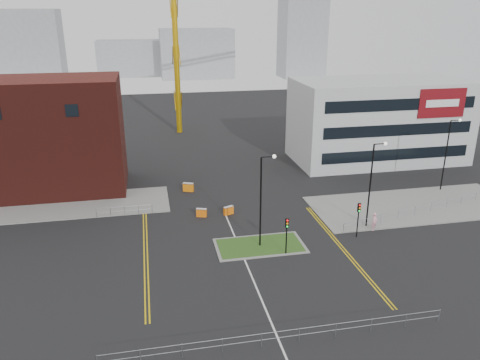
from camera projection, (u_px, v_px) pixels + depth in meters
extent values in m
plane|color=black|center=(259.00, 295.00, 37.43)|extent=(200.00, 200.00, 0.00)
cube|color=slate|center=(46.00, 207.00, 53.94)|extent=(28.00, 8.00, 0.12)
cube|color=slate|center=(414.00, 206.00, 54.43)|extent=(24.00, 10.00, 0.12)
cube|color=slate|center=(260.00, 246.00, 45.16)|extent=(8.60, 4.60, 0.08)
cube|color=#294E1A|center=(260.00, 246.00, 45.16)|extent=(8.00, 4.00, 0.12)
cube|color=#491612|center=(47.00, 136.00, 57.10)|extent=(18.00, 10.00, 14.00)
cube|color=black|center=(72.00, 111.00, 51.86)|extent=(1.40, 0.10, 1.40)
cube|color=silver|center=(378.00, 121.00, 69.74)|extent=(25.00, 12.00, 12.00)
cube|color=black|center=(396.00, 154.00, 65.39)|extent=(22.00, 0.10, 1.60)
cube|color=black|center=(399.00, 130.00, 64.19)|extent=(22.00, 0.10, 1.60)
cube|color=black|center=(402.00, 105.00, 63.00)|extent=(22.00, 0.10, 1.60)
cube|color=maroon|center=(442.00, 103.00, 64.07)|extent=(7.00, 0.15, 4.00)
cube|color=white|center=(443.00, 103.00, 63.97)|extent=(5.00, 0.05, 1.00)
cylinder|color=#C8950B|center=(175.00, 40.00, 82.09)|extent=(1.00, 1.00, 33.14)
cylinder|color=black|center=(261.00, 203.00, 43.65)|extent=(0.16, 0.16, 9.00)
cylinder|color=black|center=(268.00, 157.00, 42.22)|extent=(1.20, 0.10, 0.10)
sphere|color=silver|center=(274.00, 156.00, 42.34)|extent=(0.36, 0.36, 0.36)
cylinder|color=black|center=(370.00, 187.00, 47.73)|extent=(0.16, 0.16, 9.00)
cylinder|color=black|center=(380.00, 144.00, 46.31)|extent=(1.20, 0.10, 0.10)
sphere|color=silver|center=(385.00, 144.00, 46.43)|extent=(0.36, 0.36, 0.36)
cylinder|color=black|center=(445.00, 156.00, 57.72)|extent=(0.16, 0.16, 9.00)
cylinder|color=black|center=(456.00, 120.00, 56.30)|extent=(1.20, 0.10, 0.10)
sphere|color=silver|center=(460.00, 120.00, 56.42)|extent=(0.36, 0.36, 0.36)
cylinder|color=black|center=(286.00, 240.00, 43.20)|extent=(0.12, 0.12, 3.00)
cube|color=black|center=(287.00, 223.00, 42.62)|extent=(0.28, 0.22, 0.90)
sphere|color=red|center=(287.00, 221.00, 42.40)|extent=(0.18, 0.18, 0.18)
sphere|color=orange|center=(287.00, 224.00, 42.50)|extent=(0.18, 0.18, 0.18)
sphere|color=#0CCC33|center=(287.00, 227.00, 42.60)|extent=(0.18, 0.18, 0.18)
cylinder|color=black|center=(358.00, 223.00, 46.54)|extent=(0.12, 0.12, 3.00)
cube|color=black|center=(359.00, 208.00, 45.96)|extent=(0.28, 0.22, 0.90)
sphere|color=red|center=(360.00, 205.00, 45.74)|extent=(0.18, 0.18, 0.18)
sphere|color=orange|center=(360.00, 208.00, 45.84)|extent=(0.18, 0.18, 0.18)
sphere|color=#0CCC33|center=(359.00, 211.00, 45.94)|extent=(0.18, 0.18, 0.18)
cylinder|color=gray|center=(281.00, 331.00, 31.55)|extent=(24.00, 0.04, 0.04)
cylinder|color=gray|center=(281.00, 337.00, 31.72)|extent=(24.00, 0.04, 0.04)
cylinder|color=gray|center=(439.00, 316.00, 33.96)|extent=(0.05, 0.05, 1.10)
cylinder|color=gray|center=(124.00, 207.00, 51.60)|extent=(6.00, 0.04, 0.04)
cylinder|color=gray|center=(125.00, 211.00, 51.77)|extent=(6.00, 0.04, 0.04)
cylinder|color=gray|center=(97.00, 213.00, 51.21)|extent=(0.05, 0.05, 1.10)
cylinder|color=gray|center=(152.00, 209.00, 52.33)|extent=(0.05, 0.05, 1.10)
cylinder|color=gray|center=(415.00, 207.00, 51.51)|extent=(19.01, 5.04, 0.04)
cylinder|color=gray|center=(415.00, 211.00, 51.68)|extent=(19.01, 5.04, 0.04)
cylinder|color=gray|center=(343.00, 228.00, 47.60)|extent=(0.05, 0.05, 1.10)
cylinder|color=gray|center=(476.00, 197.00, 55.76)|extent=(0.05, 0.05, 1.10)
cube|color=silver|center=(254.00, 281.00, 39.27)|extent=(0.15, 30.00, 0.01)
cube|color=gold|center=(144.00, 247.00, 44.96)|extent=(0.12, 24.00, 0.01)
cube|color=gold|center=(147.00, 247.00, 45.02)|extent=(0.12, 24.00, 0.01)
cube|color=gold|center=(341.00, 248.00, 44.74)|extent=(0.12, 20.00, 0.01)
cube|color=gold|center=(344.00, 248.00, 44.79)|extent=(0.12, 20.00, 0.01)
cube|color=gray|center=(30.00, 49.00, 136.77)|extent=(18.00, 12.00, 22.00)
cube|color=gray|center=(197.00, 53.00, 156.36)|extent=(24.00, 12.00, 16.00)
cube|color=gray|center=(302.00, 34.00, 156.26)|extent=(14.00, 12.00, 28.00)
cube|color=gray|center=(142.00, 58.00, 162.89)|extent=(30.00, 12.00, 12.00)
imported|color=#F7A0B6|center=(374.00, 221.00, 48.20)|extent=(0.84, 0.79, 1.93)
cube|color=orange|center=(202.00, 213.00, 51.51)|extent=(1.19, 0.70, 0.94)
cube|color=silver|center=(201.00, 209.00, 51.37)|extent=(1.19, 0.70, 0.11)
cube|color=orange|center=(188.00, 187.00, 58.73)|extent=(1.38, 0.89, 1.09)
cube|color=silver|center=(188.00, 184.00, 58.56)|extent=(1.38, 0.89, 0.13)
cube|color=orange|center=(229.00, 210.00, 52.08)|extent=(1.19, 0.76, 0.94)
cube|color=silver|center=(228.00, 207.00, 51.94)|extent=(1.19, 0.76, 0.11)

